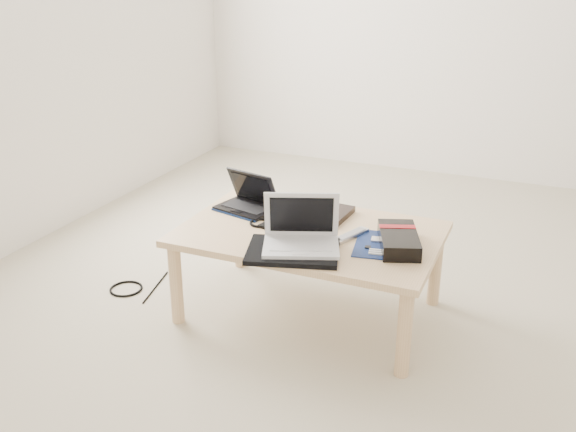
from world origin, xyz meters
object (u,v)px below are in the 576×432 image
at_px(white_laptop, 301,235).
at_px(gpu_box, 399,240).
at_px(netbook, 248,202).
at_px(coffee_table, 310,241).

xyz_separation_m(white_laptop, gpu_box, (0.35, 0.18, -0.03)).
xyz_separation_m(netbook, gpu_box, (0.75, -0.14, -0.01)).
distance_m(netbook, gpu_box, 0.76).
bearing_deg(coffee_table, gpu_box, -2.20).
bearing_deg(netbook, coffee_table, -19.36).
bearing_deg(white_laptop, gpu_box, 27.19).
bearing_deg(white_laptop, coffee_table, 101.15).
bearing_deg(netbook, gpu_box, -10.65).
xyz_separation_m(coffee_table, netbook, (-0.36, 0.13, 0.09)).
height_order(coffee_table, white_laptop, white_laptop).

